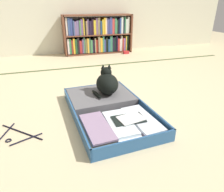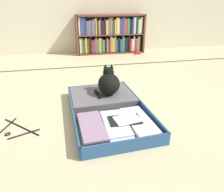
# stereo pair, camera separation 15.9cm
# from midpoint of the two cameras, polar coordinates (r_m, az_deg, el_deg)

# --- Properties ---
(ground_plane) EXTENTS (10.00, 10.00, 0.00)m
(ground_plane) POSITION_cam_midpoint_polar(r_m,az_deg,el_deg) (1.82, -1.77, -3.64)
(ground_plane) COLOR #CBBB90
(tatami_border) EXTENTS (4.80, 0.05, 0.00)m
(tatami_border) POSITION_cam_midpoint_polar(r_m,az_deg,el_deg) (3.09, -9.11, 8.14)
(tatami_border) COLOR #3D4D27
(tatami_border) RESTS_ON ground_plane
(bookshelf) EXTENTS (1.26, 0.28, 0.69)m
(bookshelf) POSITION_cam_midpoint_polar(r_m,az_deg,el_deg) (3.92, -5.26, 16.76)
(bookshelf) COLOR brown
(bookshelf) RESTS_ON ground_plane
(open_suitcase) EXTENTS (0.65, 1.02, 0.10)m
(open_suitcase) POSITION_cam_midpoint_polar(r_m,az_deg,el_deg) (1.75, -4.05, -3.49)
(open_suitcase) COLOR #265284
(open_suitcase) RESTS_ON ground_plane
(black_cat) EXTENTS (0.26, 0.29, 0.27)m
(black_cat) POSITION_cam_midpoint_polar(r_m,az_deg,el_deg) (1.87, -3.90, 3.63)
(black_cat) COLOR black
(black_cat) RESTS_ON open_suitcase
(clothes_hanger) EXTENTS (0.30, 0.29, 0.01)m
(clothes_hanger) POSITION_cam_midpoint_polar(r_m,az_deg,el_deg) (1.66, -27.73, -9.73)
(clothes_hanger) COLOR black
(clothes_hanger) RESTS_ON ground_plane
(small_red_pouch) EXTENTS (0.10, 0.07, 0.05)m
(small_red_pouch) POSITION_cam_midpoint_polar(r_m,az_deg,el_deg) (3.89, 2.80, 12.20)
(small_red_pouch) COLOR red
(small_red_pouch) RESTS_ON ground_plane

